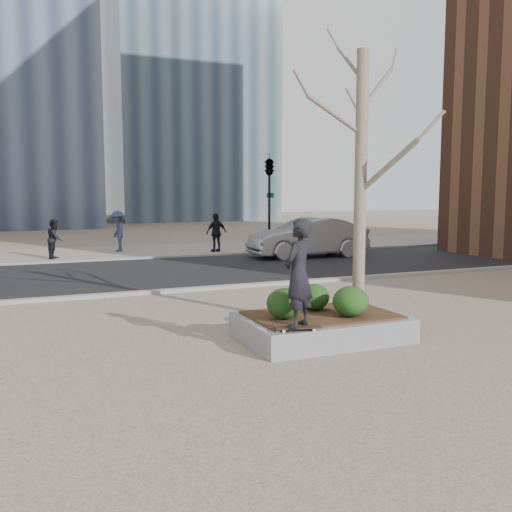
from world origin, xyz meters
name	(u,v)px	position (x,y,z in m)	size (l,w,h in m)	color
ground	(273,345)	(0.00, 0.00, 0.00)	(120.00, 120.00, 0.00)	gray
street	(152,272)	(0.00, 10.00, 0.01)	(60.00, 8.00, 0.02)	black
far_sidewalk	(118,252)	(0.00, 17.00, 0.01)	(60.00, 6.00, 0.02)	gray
planter	(321,327)	(1.00, 0.00, 0.23)	(3.00, 2.00, 0.45)	gray
planter_mulch	(322,315)	(1.00, 0.00, 0.47)	(2.70, 1.70, 0.04)	#382314
sycamore_tree	(361,139)	(2.00, 0.30, 3.79)	(2.80, 2.80, 6.60)	gray
shrub_left	(285,304)	(0.16, -0.13, 0.77)	(0.66, 0.66, 0.56)	#153510
shrub_middle	(314,297)	(1.05, 0.38, 0.74)	(0.60, 0.60, 0.51)	#123A15
shrub_right	(351,301)	(1.37, -0.42, 0.77)	(0.67, 0.67, 0.57)	#1D3D13
skateboard	(298,329)	(0.05, -0.88, 0.49)	(0.78, 0.20, 0.07)	black
skateboarder	(299,273)	(0.05, -0.88, 1.43)	(0.66, 0.43, 1.82)	black
car_silver	(308,237)	(7.12, 12.01, 0.85)	(1.75, 5.02, 1.65)	gray
car_third	(500,235)	(17.23, 11.33, 0.70)	(1.89, 4.66, 1.35)	#4E5259
pedestrian_a	(55,239)	(-2.77, 15.50, 0.84)	(0.79, 0.62, 1.63)	black
pedestrian_b	(118,231)	(0.09, 17.32, 0.96)	(1.21, 0.70, 1.87)	#373C63
pedestrian_c	(216,233)	(4.21, 15.40, 0.90)	(1.03, 0.43, 1.76)	black
traffic_light_far	(269,203)	(6.50, 14.60, 2.25)	(0.60, 2.48, 4.50)	black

